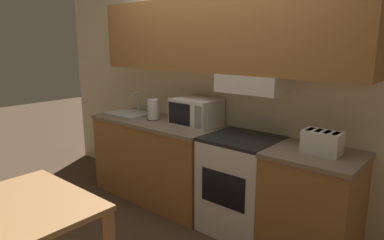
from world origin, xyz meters
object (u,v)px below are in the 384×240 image
Objects in this scene: microwave at (196,112)px; sink_basin at (129,113)px; toaster at (322,142)px; dining_table at (32,219)px; stove_range at (241,184)px; paper_towel_roll at (153,110)px.

sink_basin is at bearing -174.21° from microwave.
sink_basin is at bearing -179.70° from toaster.
microwave is at bearing 176.33° from toaster.
stove_range is at bearing 72.78° from dining_table.
sink_basin is (-0.95, -0.10, -0.12)m from microwave.
stove_range is 3.97× the size of paper_towel_roll.
sink_basin is (-2.26, -0.01, -0.07)m from toaster.
paper_towel_roll is (-1.14, -0.02, 0.56)m from stove_range.
sink_basin is at bearing -179.65° from stove_range.
toaster is at bearing 0.30° from sink_basin.
stove_range is at bearing 0.35° from sink_basin.
stove_range is 0.85m from microwave.
toaster is (0.70, 0.00, 0.54)m from stove_range.
stove_range is 3.10× the size of toaster.
paper_towel_roll reaches higher than stove_range.
paper_towel_roll is 1.82m from dining_table.
microwave is 1.99× the size of paper_towel_roll.
toaster is at bearing 0.59° from paper_towel_roll.
paper_towel_roll is (-1.84, -0.02, 0.02)m from toaster.
stove_range is 1.63m from sink_basin.
microwave is at bearing 171.93° from stove_range.
sink_basin is 2.21× the size of paper_towel_roll.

